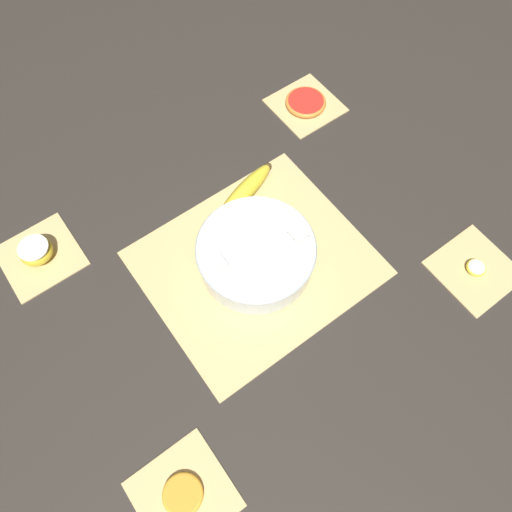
{
  "coord_description": "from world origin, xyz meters",
  "views": [
    {
      "loc": [
        -0.27,
        -0.36,
        0.92
      ],
      "look_at": [
        0.0,
        0.0,
        0.03
      ],
      "focal_mm": 35.0,
      "sensor_mm": 36.0,
      "label": 1
    }
  ],
  "objects_px": {
    "orange_slice_whole": "(183,494)",
    "banana_coin_single": "(476,268)",
    "fruit_salad_bowl": "(256,253)",
    "grapefruit_slice": "(306,102)",
    "whole_banana": "(245,192)",
    "apple_half": "(36,251)"
  },
  "relations": [
    {
      "from": "orange_slice_whole",
      "to": "banana_coin_single",
      "type": "bearing_deg",
      "value": 0.0
    },
    {
      "from": "fruit_salad_bowl",
      "to": "orange_slice_whole",
      "type": "distance_m",
      "value": 0.45
    },
    {
      "from": "grapefruit_slice",
      "to": "whole_banana",
      "type": "bearing_deg",
      "value": -154.49
    },
    {
      "from": "fruit_salad_bowl",
      "to": "grapefruit_slice",
      "type": "relative_size",
      "value": 2.4
    },
    {
      "from": "fruit_salad_bowl",
      "to": "apple_half",
      "type": "distance_m",
      "value": 0.45
    },
    {
      "from": "orange_slice_whole",
      "to": "grapefruit_slice",
      "type": "height_order",
      "value": "grapefruit_slice"
    },
    {
      "from": "apple_half",
      "to": "banana_coin_single",
      "type": "distance_m",
      "value": 0.89
    },
    {
      "from": "apple_half",
      "to": "grapefruit_slice",
      "type": "relative_size",
      "value": 0.67
    },
    {
      "from": "fruit_salad_bowl",
      "to": "grapefruit_slice",
      "type": "bearing_deg",
      "value": 38.09
    },
    {
      "from": "grapefruit_slice",
      "to": "fruit_salad_bowl",
      "type": "bearing_deg",
      "value": -141.91
    },
    {
      "from": "fruit_salad_bowl",
      "to": "banana_coin_single",
      "type": "height_order",
      "value": "fruit_salad_bowl"
    },
    {
      "from": "whole_banana",
      "to": "orange_slice_whole",
      "type": "bearing_deg",
      "value": -135.5
    },
    {
      "from": "whole_banana",
      "to": "banana_coin_single",
      "type": "distance_m",
      "value": 0.5
    },
    {
      "from": "whole_banana",
      "to": "grapefruit_slice",
      "type": "distance_m",
      "value": 0.31
    },
    {
      "from": "apple_half",
      "to": "banana_coin_single",
      "type": "xyz_separation_m",
      "value": [
        0.7,
        -0.55,
        -0.01
      ]
    },
    {
      "from": "fruit_salad_bowl",
      "to": "apple_half",
      "type": "xyz_separation_m",
      "value": [
        -0.35,
        0.27,
        -0.02
      ]
    },
    {
      "from": "orange_slice_whole",
      "to": "grapefruit_slice",
      "type": "relative_size",
      "value": 0.7
    },
    {
      "from": "fruit_salad_bowl",
      "to": "orange_slice_whole",
      "type": "height_order",
      "value": "fruit_salad_bowl"
    },
    {
      "from": "whole_banana",
      "to": "apple_half",
      "type": "relative_size",
      "value": 2.75
    },
    {
      "from": "banana_coin_single",
      "to": "grapefruit_slice",
      "type": "distance_m",
      "value": 0.55
    },
    {
      "from": "fruit_salad_bowl",
      "to": "banana_coin_single",
      "type": "distance_m",
      "value": 0.45
    },
    {
      "from": "whole_banana",
      "to": "orange_slice_whole",
      "type": "xyz_separation_m",
      "value": [
        -0.43,
        -0.42,
        -0.01
      ]
    }
  ]
}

